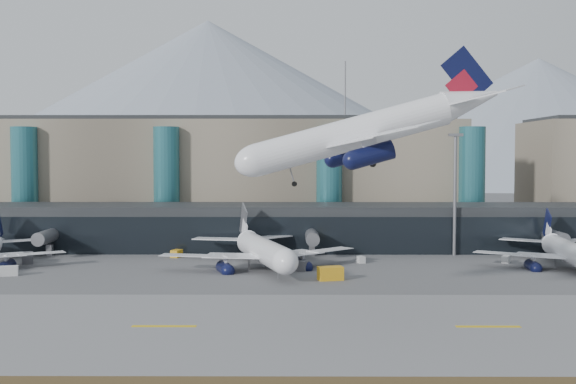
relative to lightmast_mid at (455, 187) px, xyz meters
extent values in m
plane|color=#515154|center=(-30.00, -48.00, -14.42)|extent=(900.00, 900.00, 0.00)
cube|color=slate|center=(-30.00, -63.00, -14.40)|extent=(400.00, 40.00, 0.04)
cube|color=gold|center=(-50.00, -63.00, -14.37)|extent=(8.00, 1.00, 0.02)
cube|color=gold|center=(-10.00, -63.00, -14.37)|extent=(8.00, 1.00, 0.02)
cube|color=black|center=(-30.00, 10.00, -9.42)|extent=(170.00, 18.00, 10.00)
cube|color=black|center=(-30.00, 1.10, -10.42)|extent=(170.00, 0.40, 8.00)
cylinder|color=slate|center=(-85.00, -1.00, -10.22)|extent=(2.80, 14.00, 2.80)
cube|color=slate|center=(-85.00, -1.00, -13.22)|extent=(1.20, 1.20, 2.40)
cylinder|color=slate|center=(-30.00, -1.00, -10.22)|extent=(2.80, 14.00, 2.80)
cube|color=slate|center=(-30.00, -1.00, -13.22)|extent=(1.20, 1.20, 2.40)
cylinder|color=slate|center=(20.00, -1.00, -10.22)|extent=(2.80, 14.00, 2.80)
cube|color=slate|center=(20.00, -1.00, -13.22)|extent=(1.20, 1.20, 2.40)
cube|color=gray|center=(-55.00, 42.00, 0.58)|extent=(130.00, 30.00, 30.00)
cube|color=black|center=(-55.00, 42.00, 16.08)|extent=(123.50, 28.00, 1.00)
cylinder|color=#296A74|center=(-100.00, 26.00, -0.42)|extent=(6.40, 6.40, 28.00)
cylinder|color=#296A74|center=(-65.00, 26.00, -0.42)|extent=(6.40, 6.40, 28.00)
cylinder|color=#296A74|center=(-25.00, 26.00, -0.42)|extent=(6.40, 6.40, 28.00)
cylinder|color=#296A74|center=(10.00, 26.00, -0.42)|extent=(6.40, 6.40, 28.00)
cylinder|color=slate|center=(-20.00, 42.00, 23.58)|extent=(0.40, 0.40, 16.00)
cone|color=gray|center=(-90.00, 332.00, 40.58)|extent=(400.00, 400.00, 110.00)
cone|color=gray|center=(130.00, 332.00, 28.08)|extent=(340.00, 340.00, 85.00)
cylinder|color=slate|center=(0.00, 0.00, -1.92)|extent=(0.70, 0.70, 25.00)
cube|color=slate|center=(0.00, 0.00, 10.88)|extent=(3.00, 1.20, 0.60)
cylinder|color=white|center=(-24.29, -54.33, 11.46)|extent=(26.65, 7.31, 4.36)
ellipsoid|color=white|center=(-37.37, -55.82, 11.46)|extent=(6.56, 5.02, 4.36)
cone|color=white|center=(-7.48, -52.42, 11.68)|extent=(7.97, 5.18, 4.36)
cube|color=white|center=(-21.36, -63.46, 10.74)|extent=(15.27, 19.37, 0.22)
cylinder|color=black|center=(-23.11, -61.39, 8.52)|extent=(5.50, 2.98, 2.40)
cube|color=white|center=(-6.88, -57.65, 11.90)|extent=(8.64, 10.19, 0.17)
cube|color=white|center=(-23.49, -44.78, 10.74)|extent=(12.03, 19.86, 0.22)
cylinder|color=black|center=(-24.73, -47.19, 8.52)|extent=(5.50, 2.98, 2.40)
cube|color=white|center=(-8.07, -47.19, 11.90)|extent=(7.08, 10.48, 0.17)
cube|color=black|center=(-7.10, -52.38, 15.17)|extent=(6.50, 1.00, 7.68)
cube|color=maroon|center=(-8.23, -52.50, 13.86)|extent=(4.36, 0.80, 4.20)
cylinder|color=slate|center=(-33.45, -55.37, 8.63)|extent=(0.18, 0.18, 3.49)
cylinder|color=black|center=(-33.45, -55.37, 7.10)|extent=(0.80, 0.36, 0.77)
cylinder|color=black|center=(-22.88, -56.80, 7.10)|extent=(1.03, 0.50, 1.00)
cylinder|color=black|center=(-23.47, -51.60, 7.10)|extent=(1.03, 0.50, 1.00)
cone|color=white|center=(-94.80, -1.82, -9.85)|extent=(4.39, 7.03, 3.92)
cube|color=white|center=(-85.40, -14.71, -10.70)|extent=(17.57, 13.24, 0.20)
cylinder|color=black|center=(-87.33, -16.20, -12.70)|extent=(2.49, 4.88, 2.16)
cube|color=white|center=(-90.08, -1.48, -9.66)|extent=(9.25, 7.54, 0.16)
cube|color=black|center=(-94.82, -1.48, -6.71)|extent=(0.65, 5.86, 6.90)
cube|color=white|center=(-94.75, -2.50, -7.89)|extent=(0.55, 3.93, 3.77)
cylinder|color=white|center=(-39.86, -17.41, -9.45)|extent=(11.90, 27.09, 4.46)
ellipsoid|color=white|center=(-36.05, -30.32, -9.45)|extent=(6.05, 7.25, 4.46)
cone|color=white|center=(-44.76, -0.81, -9.22)|extent=(6.46, 8.64, 4.46)
cube|color=white|center=(-31.18, -12.84, -10.18)|extent=(18.75, 17.63, 0.22)
cylinder|color=black|center=(-32.96, -14.97, -12.46)|extent=(3.88, 5.86, 2.45)
cube|color=white|center=(-39.59, 0.72, -9.00)|extent=(9.83, 9.75, 0.18)
cube|color=white|center=(-49.63, -18.28, -10.18)|extent=(19.99, 9.33, 0.22)
cylinder|color=black|center=(-46.98, -19.11, -12.46)|extent=(3.88, 5.86, 2.45)
cube|color=white|center=(-49.92, -2.33, -9.00)|extent=(10.57, 5.77, 0.18)
cube|color=slate|center=(-44.87, -0.44, -5.65)|extent=(2.14, 6.47, 7.85)
cube|color=white|center=(-44.54, -1.54, -6.99)|extent=(1.56, 4.36, 4.29)
cylinder|color=slate|center=(-37.19, -26.45, -12.35)|extent=(0.18, 0.18, 3.57)
cylinder|color=black|center=(-37.19, -26.45, -13.91)|extent=(0.50, 0.84, 0.79)
cylinder|color=black|center=(-37.62, -15.54, -13.91)|extent=(0.67, 1.09, 1.02)
cylinder|color=black|center=(-42.75, -17.06, -13.91)|extent=(0.67, 1.09, 1.02)
cylinder|color=white|center=(17.17, -17.00, -9.93)|extent=(6.00, 24.57, 4.03)
cone|color=white|center=(18.44, -1.42, -9.73)|extent=(4.58, 7.25, 4.03)
cube|color=white|center=(23.29, -1.81, -9.53)|extent=(9.67, 6.77, 0.16)
cube|color=white|center=(8.65, -14.56, -10.59)|extent=(18.02, 13.73, 0.20)
cylinder|color=black|center=(10.62, -16.12, -12.65)|extent=(2.61, 5.03, 2.22)
cube|color=white|center=(13.59, -1.02, -9.53)|extent=(9.48, 7.80, 0.16)
cube|color=black|center=(18.47, -1.07, -6.50)|extent=(0.73, 6.02, 7.09)
cube|color=white|center=(18.39, -2.11, -7.71)|extent=(0.61, 4.04, 3.88)
cylinder|color=black|center=(14.84, -15.76, -13.96)|extent=(0.43, 0.95, 0.92)
cube|color=silver|center=(-83.76, -25.94, -13.56)|extent=(3.41, 2.51, 1.72)
cube|color=gold|center=(-58.05, -2.88, -13.66)|extent=(2.36, 3.02, 1.53)
cube|color=#4C4C51|center=(-32.99, -19.99, -13.48)|extent=(3.82, 3.24, 1.88)
cube|color=silver|center=(7.83, -10.28, -13.73)|extent=(2.27, 2.75, 1.38)
cube|color=#4C4C51|center=(-85.78, -11.43, -13.37)|extent=(3.07, 4.18, 2.09)
cube|color=silver|center=(-20.75, -10.53, -13.77)|extent=(1.90, 2.49, 1.29)
cube|color=gold|center=(-27.67, -30.00, -13.27)|extent=(4.56, 3.13, 2.30)
camera|label=1|loc=(-34.25, -150.92, 6.85)|focal=45.00mm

